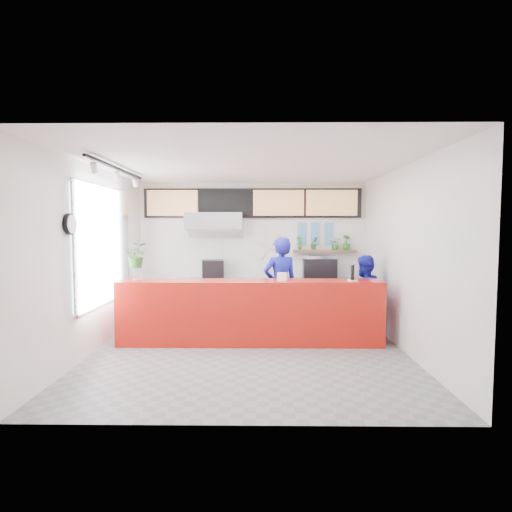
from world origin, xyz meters
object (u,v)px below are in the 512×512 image
at_px(espresso_machine, 319,269).
at_px(staff_right, 364,296).
at_px(service_counter, 250,312).
at_px(panini_oven, 213,269).
at_px(staff_center, 280,286).
at_px(pepper_mill, 352,272).

relative_size(espresso_machine, staff_right, 0.47).
bearing_deg(service_counter, staff_right, 14.73).
bearing_deg(panini_oven, espresso_machine, -9.57).
distance_m(staff_center, pepper_mill, 1.40).
bearing_deg(pepper_mill, staff_center, 151.04).
height_order(espresso_machine, pepper_mill, pepper_mill).
bearing_deg(service_counter, panini_oven, 115.55).
relative_size(panini_oven, pepper_mill, 1.75).
relative_size(service_counter, staff_center, 2.46).
xyz_separation_m(staff_right, pepper_mill, (-0.35, -0.59, 0.50)).
bearing_deg(staff_right, service_counter, -25.16).
bearing_deg(staff_right, panini_oven, -62.76).
bearing_deg(service_counter, espresso_machine, 51.04).
height_order(staff_right, pepper_mill, staff_right).
height_order(panini_oven, staff_right, staff_right).
bearing_deg(service_counter, pepper_mill, -1.15).
xyz_separation_m(panini_oven, pepper_mill, (2.61, -1.83, 0.14)).
bearing_deg(panini_oven, pepper_mill, -44.70).
xyz_separation_m(espresso_machine, staff_right, (0.64, -1.25, -0.38)).
distance_m(service_counter, espresso_machine, 2.39).
distance_m(panini_oven, espresso_machine, 2.32).
height_order(panini_oven, espresso_machine, espresso_machine).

